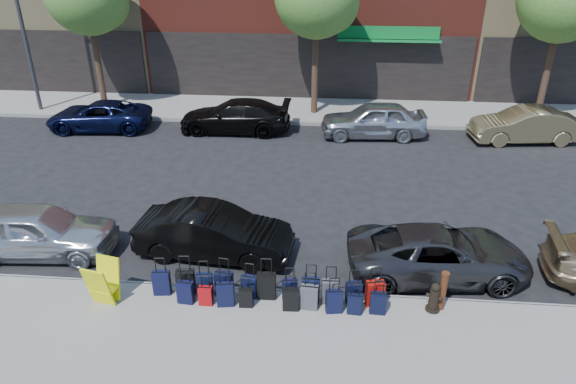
# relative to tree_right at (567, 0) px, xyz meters

# --- Properties ---
(ground) EXTENTS (120.00, 120.00, 0.00)m
(ground) POSITION_rel_tree_right_xyz_m (-11.14, -9.50, -5.41)
(ground) COLOR black
(ground) RESTS_ON ground
(sidewalk_near) EXTENTS (60.00, 4.00, 0.15)m
(sidewalk_near) POSITION_rel_tree_right_xyz_m (-11.14, -16.00, -5.34)
(sidewalk_near) COLOR gray
(sidewalk_near) RESTS_ON ground
(sidewalk_far) EXTENTS (60.00, 4.00, 0.15)m
(sidewalk_far) POSITION_rel_tree_right_xyz_m (-11.14, 0.50, -5.34)
(sidewalk_far) COLOR gray
(sidewalk_far) RESTS_ON ground
(curb_near) EXTENTS (60.00, 0.08, 0.15)m
(curb_near) POSITION_rel_tree_right_xyz_m (-11.14, -13.98, -5.34)
(curb_near) COLOR gray
(curb_near) RESTS_ON ground
(curb_far) EXTENTS (60.00, 0.08, 0.15)m
(curb_far) POSITION_rel_tree_right_xyz_m (-11.14, -1.52, -5.34)
(curb_far) COLOR gray
(curb_far) RESTS_ON ground
(tree_right) EXTENTS (3.80, 3.80, 7.27)m
(tree_right) POSITION_rel_tree_right_xyz_m (0.00, 0.00, 0.00)
(tree_right) COLOR black
(tree_right) RESTS_ON sidewalk_far
(streetlight) EXTENTS (2.59, 0.18, 8.00)m
(streetlight) POSITION_rel_tree_right_xyz_m (-23.94, -0.70, -0.75)
(streetlight) COLOR #333338
(streetlight) RESTS_ON sidewalk_far
(suitcase_front_0) EXTENTS (0.43, 0.27, 0.99)m
(suitcase_front_0) POSITION_rel_tree_right_xyz_m (-13.72, -14.35, -4.95)
(suitcase_front_0) COLOR black
(suitcase_front_0) RESTS_ON sidewalk_near
(suitcase_front_1) EXTENTS (0.45, 0.27, 1.04)m
(suitcase_front_1) POSITION_rel_tree_right_xyz_m (-13.14, -14.29, -4.94)
(suitcase_front_1) COLOR black
(suitcase_front_1) RESTS_ON sidewalk_near
(suitcase_front_2) EXTENTS (0.40, 0.26, 0.91)m
(suitcase_front_2) POSITION_rel_tree_right_xyz_m (-12.69, -14.27, -4.98)
(suitcase_front_2) COLOR black
(suitcase_front_2) RESTS_ON sidewalk_near
(suitcase_front_3) EXTENTS (0.45, 0.30, 1.01)m
(suitcase_front_3) POSITION_rel_tree_right_xyz_m (-12.21, -14.26, -4.95)
(suitcase_front_3) COLOR black
(suitcase_front_3) RESTS_ON sidewalk_near
(suitcase_front_4) EXTENTS (0.40, 0.26, 0.91)m
(suitcase_front_4) POSITION_rel_tree_right_xyz_m (-11.60, -14.27, -4.98)
(suitcase_front_4) COLOR black
(suitcase_front_4) RESTS_ON sidewalk_near
(suitcase_front_5) EXTENTS (0.45, 0.25, 1.07)m
(suitcase_front_5) POSITION_rel_tree_right_xyz_m (-11.19, -14.28, -4.93)
(suitcase_front_5) COLOR black
(suitcase_front_5) RESTS_ON sidewalk_near
(suitcase_front_6) EXTENTS (0.38, 0.24, 0.86)m
(suitcase_front_6) POSITION_rel_tree_right_xyz_m (-10.63, -14.29, -4.99)
(suitcase_front_6) COLOR black
(suitcase_front_6) RESTS_ON sidewalk_near
(suitcase_front_7) EXTENTS (0.42, 0.24, 0.99)m
(suitcase_front_7) POSITION_rel_tree_right_xyz_m (-10.14, -14.30, -4.95)
(suitcase_front_7) COLOR black
(suitcase_front_7) RESTS_ON sidewalk_near
(suitcase_front_8) EXTENTS (0.41, 0.23, 0.98)m
(suitcase_front_8) POSITION_rel_tree_right_xyz_m (-9.67, -14.33, -4.96)
(suitcase_front_8) COLOR #3D3D43
(suitcase_front_8) RESTS_ON sidewalk_near
(suitcase_front_9) EXTENTS (0.39, 0.25, 0.89)m
(suitcase_front_9) POSITION_rel_tree_right_xyz_m (-9.12, -14.28, -4.98)
(suitcase_front_9) COLOR black
(suitcase_front_9) RESTS_ON sidewalk_near
(suitcase_front_10) EXTENTS (0.45, 0.31, 1.00)m
(suitcase_front_10) POSITION_rel_tree_right_xyz_m (-8.63, -14.31, -4.95)
(suitcase_front_10) COLOR #9D0F0A
(suitcase_front_10) RESTS_ON sidewalk_near
(suitcase_back_1) EXTENTS (0.39, 0.25, 0.90)m
(suitcase_back_1) POSITION_rel_tree_right_xyz_m (-13.07, -14.62, -4.98)
(suitcase_back_1) COLOR black
(suitcase_back_1) RESTS_ON sidewalk_near
(suitcase_back_2) EXTENTS (0.32, 0.19, 0.77)m
(suitcase_back_2) POSITION_rel_tree_right_xyz_m (-12.58, -14.65, -5.02)
(suitcase_back_2) COLOR #A40A0F
(suitcase_back_2) RESTS_ON sidewalk_near
(suitcase_back_3) EXTENTS (0.42, 0.28, 0.94)m
(suitcase_back_3) POSITION_rel_tree_right_xyz_m (-12.11, -14.63, -4.97)
(suitcase_back_3) COLOR black
(suitcase_back_3) RESTS_ON sidewalk_near
(suitcase_back_4) EXTENTS (0.32, 0.19, 0.76)m
(suitcase_back_4) POSITION_rel_tree_right_xyz_m (-11.63, -14.64, -5.02)
(suitcase_back_4) COLOR black
(suitcase_back_4) RESTS_ON sidewalk_near
(suitcase_back_6) EXTENTS (0.38, 0.23, 0.89)m
(suitcase_back_6) POSITION_rel_tree_right_xyz_m (-10.57, -14.66, -4.98)
(suitcase_back_6) COLOR black
(suitcase_back_6) RESTS_ON sidewalk_near
(suitcase_back_7) EXTENTS (0.42, 0.26, 0.96)m
(suitcase_back_7) POSITION_rel_tree_right_xyz_m (-10.15, -14.57, -4.96)
(suitcase_back_7) COLOR #414247
(suitcase_back_7) RESTS_ON sidewalk_near
(suitcase_back_8) EXTENTS (0.40, 0.27, 0.90)m
(suitcase_back_8) POSITION_rel_tree_right_xyz_m (-9.58, -14.65, -4.98)
(suitcase_back_8) COLOR black
(suitcase_back_8) RESTS_ON sidewalk_near
(suitcase_back_9) EXTENTS (0.34, 0.21, 0.78)m
(suitcase_back_9) POSITION_rel_tree_right_xyz_m (-9.11, -14.67, -5.02)
(suitcase_back_9) COLOR black
(suitcase_back_9) RESTS_ON sidewalk_near
(suitcase_back_10) EXTENTS (0.37, 0.23, 0.86)m
(suitcase_back_10) POSITION_rel_tree_right_xyz_m (-8.58, -14.61, -4.99)
(suitcase_back_10) COLOR black
(suitcase_back_10) RESTS_ON sidewalk_near
(fire_hydrant) EXTENTS (0.38, 0.34, 0.75)m
(fire_hydrant) POSITION_rel_tree_right_xyz_m (-7.29, -14.41, -4.92)
(fire_hydrant) COLOR black
(fire_hydrant) RESTS_ON sidewalk_near
(bollard) EXTENTS (0.19, 0.19, 1.00)m
(bollard) POSITION_rel_tree_right_xyz_m (-7.10, -14.33, -4.75)
(bollard) COLOR #38190C
(bollard) RESTS_ON sidewalk_near
(display_rack) EXTENTS (0.73, 0.78, 1.08)m
(display_rack) POSITION_rel_tree_right_xyz_m (-14.96, -14.76, -4.73)
(display_rack) COLOR #F1F10D
(display_rack) RESTS_ON sidewalk_near
(car_near_0) EXTENTS (4.35, 1.98, 1.45)m
(car_near_0) POSITION_rel_tree_right_xyz_m (-17.70, -12.70, -4.69)
(car_near_0) COLOR silver
(car_near_0) RESTS_ON ground
(car_near_1) EXTENTS (4.35, 1.85, 1.39)m
(car_near_1) POSITION_rel_tree_right_xyz_m (-12.85, -12.38, -4.71)
(car_near_1) COLOR black
(car_near_1) RESTS_ON ground
(car_near_2) EXTENTS (4.80, 2.54, 1.29)m
(car_near_2) POSITION_rel_tree_right_xyz_m (-6.93, -12.76, -4.77)
(car_near_2) COLOR #343437
(car_near_2) RESTS_ON ground
(car_far_0) EXTENTS (4.70, 2.43, 1.27)m
(car_far_0) POSITION_rel_tree_right_xyz_m (-20.18, -2.84, -4.78)
(car_far_0) COLOR #0B1133
(car_far_0) RESTS_ON ground
(car_far_1) EXTENTS (4.89, 1.99, 1.42)m
(car_far_1) POSITION_rel_tree_right_xyz_m (-14.05, -2.58, -4.70)
(car_far_1) COLOR black
(car_far_1) RESTS_ON ground
(car_far_2) EXTENTS (4.60, 2.09, 1.53)m
(car_far_2) POSITION_rel_tree_right_xyz_m (-7.99, -2.71, -4.65)
(car_far_2) COLOR silver
(car_far_2) RESTS_ON ground
(car_far_3) EXTENTS (4.55, 2.01, 1.45)m
(car_far_3) POSITION_rel_tree_right_xyz_m (-1.66, -2.76, -4.69)
(car_far_3) COLOR #9B8C5F
(car_far_3) RESTS_ON ground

